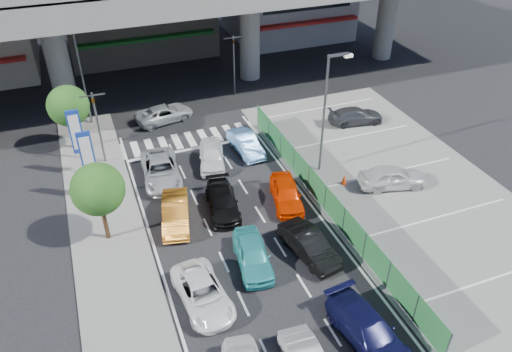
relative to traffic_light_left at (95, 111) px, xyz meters
name	(u,v)px	position (x,y,z in m)	size (l,w,h in m)	color
ground	(253,254)	(6.20, -12.00, -3.94)	(120.00, 120.00, 0.00)	black
parking_lot	(405,190)	(17.20, -10.00, -3.91)	(12.00, 28.00, 0.06)	slate
sidewalk_left	(109,238)	(-0.80, -8.00, -3.88)	(4.00, 30.00, 0.12)	slate
fence_run	(333,208)	(11.50, -11.00, -3.04)	(0.16, 22.00, 1.80)	#1F5C2D
traffic_light_left	(95,111)	(0.00, 0.00, 0.00)	(1.60, 1.24, 5.20)	#595B60
traffic_light_right	(234,50)	(11.70, 7.00, 0.00)	(1.60, 1.24, 5.20)	#595B60
street_lamp_right	(327,105)	(13.37, -6.00, 0.83)	(1.65, 0.22, 8.00)	#595B60
street_lamp_left	(82,65)	(-0.13, 6.00, 0.83)	(1.65, 0.22, 8.00)	#595B60
signboard_near	(88,157)	(-1.00, -4.01, -0.87)	(0.80, 0.14, 4.70)	#595B60
signboard_far	(76,134)	(-1.40, -1.01, -0.87)	(0.80, 0.14, 4.70)	#595B60
tree_near	(98,189)	(-0.80, -8.00, -0.55)	(2.80, 2.80, 4.80)	#382314
tree_far	(68,106)	(-1.60, 2.50, -0.55)	(2.80, 2.80, 4.80)	#382314
minivan_navy_back	(368,331)	(8.99, -18.93, -3.25)	(1.93, 4.76, 1.38)	#0D0F33
sedan_white_mid_left	(203,293)	(2.86, -14.22, -3.32)	(2.04, 4.43, 1.23)	white
taxi_teal_mid	(253,255)	(5.95, -12.71, -3.25)	(1.63, 4.05, 1.38)	teal
hatch_black_mid_right	(309,245)	(8.98, -13.07, -3.26)	(1.43, 4.10, 1.35)	black
taxi_orange_left	(175,213)	(3.04, -7.94, -3.25)	(1.46, 4.19, 1.38)	orange
sedan_black_mid	(223,202)	(5.89, -7.80, -3.32)	(1.72, 4.22, 1.22)	black
taxi_orange_right	(286,194)	(9.68, -8.51, -3.25)	(1.63, 4.05, 1.38)	red
wagon_silver_front_left	(161,170)	(3.18, -3.33, -3.25)	(2.29, 4.97, 1.38)	#A2A5A9
sedan_white_front_mid	(212,156)	(6.72, -2.79, -3.25)	(1.63, 4.05, 1.38)	white
kei_truck_front_right	(246,144)	(9.41, -2.08, -3.28)	(1.38, 3.96, 1.31)	#5E96D7
crossing_wagon_silver	(164,114)	(5.09, 4.48, -3.32)	(2.05, 4.45, 1.24)	#B5B9BE
parked_sedan_white	(392,177)	(16.54, -9.35, -3.16)	(1.68, 4.18, 1.42)	silver
parked_sedan_dgrey	(356,116)	(18.70, -1.20, -3.27)	(1.71, 4.20, 1.22)	#333439
traffic_cone	(344,179)	(13.89, -8.07, -3.51)	(0.37, 0.37, 0.72)	#F2380D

